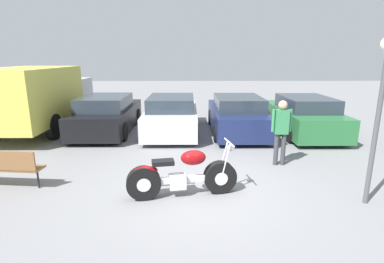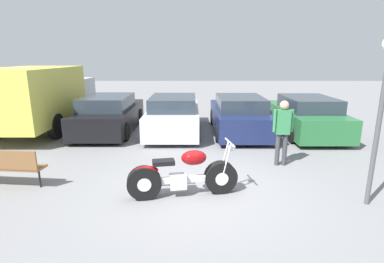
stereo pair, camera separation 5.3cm
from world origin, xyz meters
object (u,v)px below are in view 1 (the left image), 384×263
(person_standing, at_px, (281,127))
(lamp_post, at_px, (382,90))
(parked_car_black, at_px, (108,115))
(parked_car_silver, at_px, (172,115))
(delivery_truck, at_px, (37,96))
(parked_car_navy, at_px, (237,115))
(parked_car_green, at_px, (303,116))
(motorcycle, at_px, (182,175))
(park_bench, at_px, (0,165))

(person_standing, bearing_deg, lamp_post, -63.50)
(parked_car_black, relative_size, parked_car_silver, 1.00)
(delivery_truck, relative_size, person_standing, 3.53)
(parked_car_silver, bearing_deg, parked_car_navy, -1.16)
(parked_car_green, distance_m, person_standing, 3.92)
(parked_car_silver, height_order, lamp_post, lamp_post)
(person_standing, bearing_deg, motorcycle, -144.50)
(parked_car_black, relative_size, park_bench, 2.55)
(parked_car_navy, height_order, person_standing, person_standing)
(parked_car_black, bearing_deg, parked_car_green, -2.29)
(parked_car_navy, bearing_deg, parked_car_green, -2.81)
(parked_car_silver, bearing_deg, motorcycle, -84.71)
(parked_car_black, distance_m, park_bench, 5.22)
(lamp_post, bearing_deg, parked_car_silver, 125.64)
(parked_car_navy, xyz_separation_m, parked_car_green, (2.46, -0.12, 0.00))
(parked_car_black, height_order, person_standing, person_standing)
(parked_car_navy, bearing_deg, person_standing, -80.55)
(motorcycle, distance_m, delivery_truck, 8.10)
(delivery_truck, bearing_deg, lamp_post, -33.30)
(delivery_truck, bearing_deg, parked_car_navy, -2.88)
(delivery_truck, bearing_deg, park_bench, -72.08)
(parked_car_navy, bearing_deg, park_bench, -139.87)
(parked_car_green, height_order, delivery_truck, delivery_truck)
(delivery_truck, height_order, person_standing, delivery_truck)
(parked_car_navy, relative_size, park_bench, 2.55)
(person_standing, bearing_deg, parked_car_navy, 99.45)
(parked_car_navy, bearing_deg, parked_car_black, 177.97)
(lamp_post, bearing_deg, park_bench, 174.30)
(parked_car_navy, height_order, lamp_post, lamp_post)
(parked_car_black, distance_m, parked_car_silver, 2.46)
(parked_car_black, bearing_deg, park_bench, -100.63)
(parked_car_green, height_order, park_bench, parked_car_green)
(parked_car_black, xyz_separation_m, lamp_post, (6.59, -5.88, 1.58))
(parked_car_silver, height_order, parked_car_navy, same)
(parked_car_silver, xyz_separation_m, park_bench, (-3.42, -5.01, -0.11))
(parked_car_black, xyz_separation_m, person_standing, (5.51, -3.71, 0.38))
(motorcycle, relative_size, parked_car_black, 0.51)
(parked_car_silver, relative_size, parked_car_navy, 1.00)
(person_standing, bearing_deg, parked_car_black, 145.99)
(parked_car_green, relative_size, person_standing, 2.58)
(lamp_post, height_order, person_standing, lamp_post)
(delivery_truck, distance_m, person_standing, 9.09)
(parked_car_silver, bearing_deg, parked_car_green, -1.99)
(parked_car_silver, bearing_deg, delivery_truck, 176.30)
(delivery_truck, distance_m, park_bench, 5.67)
(delivery_truck, height_order, park_bench, delivery_truck)
(delivery_truck, height_order, lamp_post, lamp_post)
(parked_car_silver, height_order, park_bench, parked_car_silver)
(parked_car_green, bearing_deg, park_bench, -149.88)
(parked_car_navy, height_order, park_bench, parked_car_navy)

